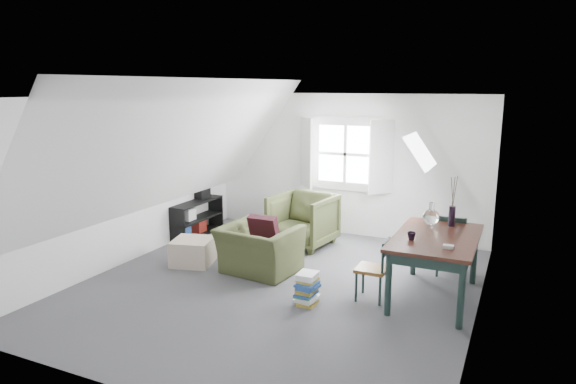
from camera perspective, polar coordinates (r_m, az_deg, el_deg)
The scene contains 24 objects.
floor at distance 7.01m, azimuth -1.09°, elevation -10.32°, with size 5.50×5.50×0.00m, color #49484D.
ceiling at distance 6.50m, azimuth -1.18°, elevation 10.58°, with size 5.50×5.50×0.00m, color white.
wall_back at distance 9.15m, azimuth 6.45°, elevation 2.99°, with size 5.00×5.00×0.00m, color white.
wall_front at distance 4.42m, azimuth -17.07°, elevation -7.00°, with size 5.00×5.00×0.00m, color white.
wall_left at distance 8.04m, azimuth -17.37°, elevation 1.31°, with size 5.50×5.50×0.00m, color white.
wall_right at distance 6.01m, azimuth 20.86°, elevation -2.34°, with size 5.50×5.50×0.00m, color white.
slope_left at distance 7.36m, azimuth -12.10°, elevation 4.80°, with size 5.50×5.50×0.00m, color white.
slope_right at distance 6.04m, azimuth 12.21°, elevation 3.32°, with size 5.50×5.50×0.00m, color white.
dormer_window at distance 9.05m, azimuth 6.33°, elevation 4.17°, with size 1.71×0.35×1.30m.
skylight at distance 7.31m, azimuth 14.49°, elevation 4.40°, with size 0.55×0.75×0.04m, color white.
armchair_near at distance 7.48m, azimuth -3.19°, elevation -8.88°, with size 1.04×0.91×0.68m, color #3A4122.
armchair_far at distance 8.68m, azimuth 1.63°, elevation -5.92°, with size 0.94×0.96×0.88m, color #3A4122.
throw_pillow at distance 7.42m, azimuth -2.70°, elevation -4.21°, with size 0.43×0.12×0.43m, color #350E18.
ottoman at distance 7.87m, azimuth -10.52°, elevation -6.53°, with size 0.57×0.57×0.38m, color tan.
dining_table at distance 6.63m, azimuth 16.13°, elevation -5.60°, with size 0.98×1.63×0.82m.
demijohn at distance 7.02m, azimuth 15.61°, elevation -2.64°, with size 0.22×0.22×0.30m.
vase_twigs at distance 7.08m, azimuth 17.75°, elevation -2.46°, with size 0.09×0.09×0.66m.
cup at distance 6.36m, azimuth 13.52°, elevation -5.19°, with size 0.10×0.10×0.10m, color black.
paper_box at distance 6.14m, azimuth 17.38°, elevation -5.82°, with size 0.12×0.08×0.04m, color white.
dining_chair_far at distance 7.56m, azimuth 17.80°, elevation -5.52°, with size 0.41×0.41×0.88m.
dining_chair_near at distance 6.51m, azimuth 9.58°, elevation -8.36°, with size 0.37×0.37×0.79m.
media_shelf at distance 9.31m, azimuth -10.41°, elevation -3.09°, with size 0.40×1.21×0.62m.
electronics_box at distance 9.44m, azimuth -9.49°, elevation -0.18°, with size 0.18×0.25×0.20m, color black.
magazine_stack at distance 6.39m, azimuth 2.15°, elevation -10.67°, with size 0.29×0.35×0.39m.
Camera 1 is at (2.85, -5.83, 2.63)m, focal length 32.00 mm.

